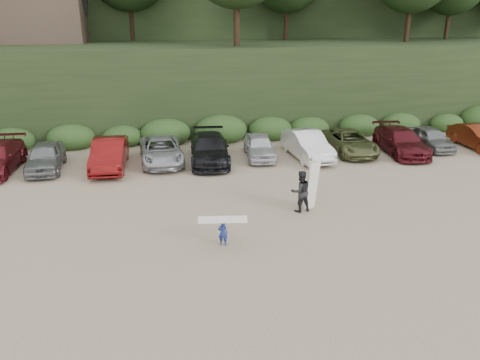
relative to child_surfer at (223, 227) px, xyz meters
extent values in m
plane|color=tan|center=(0.73, 0.44, -0.74)|extent=(120.00, 120.00, 0.00)
cube|color=black|center=(0.73, 22.44, 2.26)|extent=(80.00, 14.00, 6.00)
cube|color=black|center=(0.73, 40.44, 7.26)|extent=(90.00, 30.00, 16.00)
cube|color=#2B491E|center=(0.18, 14.94, -0.14)|extent=(46.20, 2.00, 1.20)
cube|color=brown|center=(-11.27, 24.44, 7.26)|extent=(8.00, 6.00, 4.00)
imported|color=slate|center=(-8.38, 10.48, 0.01)|extent=(1.95, 4.47, 1.50)
imported|color=maroon|center=(-4.93, 10.16, 0.08)|extent=(1.87, 5.05, 1.65)
imported|color=#A2A4A9|center=(-2.08, 10.76, -0.03)|extent=(2.61, 5.21, 1.42)
imported|color=black|center=(0.69, 10.36, 0.04)|extent=(2.61, 5.56, 1.57)
imported|color=silver|center=(3.71, 10.69, -0.03)|extent=(2.01, 4.28, 1.42)
imported|color=white|center=(6.50, 10.15, 0.07)|extent=(2.08, 5.01, 1.61)
imported|color=brown|center=(9.42, 10.72, -0.05)|extent=(2.35, 5.00, 1.38)
imported|color=#4F1218|center=(12.47, 10.08, 0.02)|extent=(2.48, 5.37, 1.52)
imported|color=gray|center=(14.88, 10.76, -0.06)|extent=(1.66, 4.01, 1.36)
imported|color=#581E0D|center=(17.89, 10.30, -0.01)|extent=(1.65, 4.48, 1.46)
imported|color=navy|center=(0.00, 0.00, -0.24)|extent=(0.41, 0.33, 0.99)
cube|color=white|center=(0.00, 0.00, 0.31)|extent=(1.86, 0.74, 0.07)
imported|color=black|center=(3.77, 2.57, 0.19)|extent=(1.02, 0.86, 1.86)
cube|color=white|center=(4.32, 2.67, 0.36)|extent=(0.69, 0.59, 2.20)
camera|label=1|loc=(-2.10, -15.59, 7.57)|focal=35.00mm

